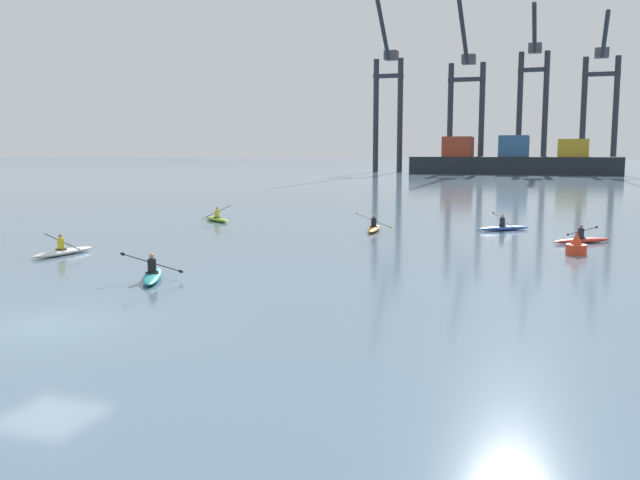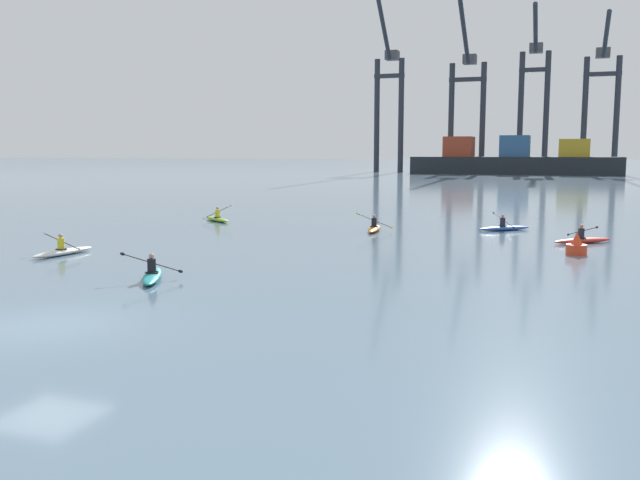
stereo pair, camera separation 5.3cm
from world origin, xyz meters
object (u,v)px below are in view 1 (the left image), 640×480
Objects in this scene: kayak_teal at (152,275)px; gantry_crane_west_mid at (466,95)px; kayak_red at (582,240)px; kayak_orange at (374,228)px; kayak_blue at (503,228)px; gantry_crane_east_mid at (533,92)px; kayak_white at (63,251)px; gantry_crane_east at (600,95)px; container_barge at (513,161)px; gantry_crane_west at (388,93)px; kayak_lime at (217,219)px; channel_buoy at (576,246)px.

gantry_crane_west_mid is at bearing 92.34° from kayak_teal.
kayak_orange reaches higher than kayak_red.
gantry_crane_west_mid reaches higher than kayak_blue.
gantry_crane_east_mid is 9.75× the size of kayak_orange.
gantry_crane_east is at bearing 77.81° from kayak_white.
container_barge is 31.41m from gantry_crane_west.
kayak_red and kayak_white have the same top height.
kayak_orange is at bearing 171.09° from kayak_red.
gantry_crane_west is at bearing 168.31° from container_barge.
kayak_red is 21.38m from kayak_teal.
kayak_red is (6.66, -120.40, -17.04)m from gantry_crane_east_mid.
kayak_lime is 0.87× the size of kayak_white.
gantry_crane_east is at bearing 2.97° from gantry_crane_east_mid.
gantry_crane_east reaches higher than kayak_blue.
kayak_lime is 0.91× the size of kayak_teal.
kayak_teal is (21.96, -127.98, -17.10)m from gantry_crane_west.
container_barge is at bearing -35.67° from gantry_crane_west_mid.
gantry_crane_west is 119.68m from kayak_red.
gantry_crane_west is at bearing 103.04° from kayak_orange.
kayak_white is (-21.42, -7.56, -0.19)m from channel_buoy.
gantry_crane_east_mid is 117.28m from kayak_blue.
gantry_crane_east is at bearing 84.62° from kayak_blue.
kayak_orange is at bearing -92.15° from gantry_crane_east_mid.
channel_buoy is 4.11m from kayak_red.
container_barge is 107.41m from kayak_red.
kayak_lime reaches higher than kayak_orange.
kayak_lime is at bearing -97.61° from gantry_crane_east_mid.
container_barge reaches higher than kayak_white.
gantry_crane_east is at bearing 80.96° from kayak_teal.
gantry_crane_west_mid reaches higher than channel_buoy.
gantry_crane_west_mid is (-10.57, 7.59, 13.92)m from container_barge.
gantry_crane_west is 12.58× the size of kayak_lime.
gantry_crane_west is at bearing -168.96° from gantry_crane_east.
kayak_teal is at bearing -99.04° from gantry_crane_east.
kayak_teal is at bearing -28.30° from kayak_white.
kayak_teal is at bearing -80.26° from gantry_crane_west.
container_barge reaches higher than kayak_teal.
kayak_blue is at bearing -86.94° from container_barge.
gantry_crane_west is 37.69× the size of channel_buoy.
kayak_teal is at bearing -87.66° from gantry_crane_west_mid.
kayak_orange is (-4.46, -118.66, -17.04)m from gantry_crane_east_mid.
kayak_lime is (-12.67, -103.18, -2.48)m from container_barge.
gantry_crane_east_mid reaches higher than kayak_blue.
kayak_lime reaches higher than kayak_white.
gantry_crane_west_mid is at bearing 89.25° from kayak_white.
kayak_white is (-21.80, -11.65, 0.00)m from kayak_red.
kayak_white is (-6.96, 3.75, 0.00)m from kayak_teal.
kayak_teal is at bearing -68.87° from kayak_lime.
gantry_crane_east is at bearing 86.75° from kayak_red.
kayak_lime is 0.99× the size of kayak_blue.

